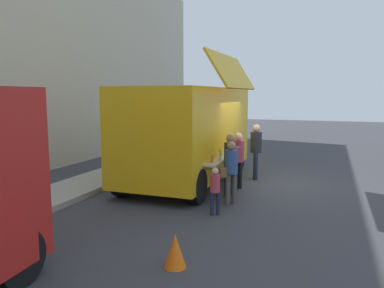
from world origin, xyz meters
TOP-DOWN VIEW (x-y plane):
  - ground_plane at (0.00, 0.00)m, footprint 60.00×60.00m
  - curb_strip at (-4.52, 4.76)m, footprint 28.00×1.60m
  - food_truck_main at (-0.51, 2.14)m, footprint 6.07×3.11m
  - traffic_cone_orange at (-6.32, 0.20)m, footprint 0.36×0.36m
  - trash_bin at (3.17, 4.46)m, footprint 0.60×0.60m
  - customer_front_ordering at (-1.04, 0.44)m, footprint 0.34×0.34m
  - customer_mid_with_backpack at (-1.90, 0.43)m, footprint 0.53×0.52m
  - customer_rear_waiting at (-2.60, 0.26)m, footprint 0.48×0.44m
  - customer_extra_browsing at (0.46, 0.21)m, footprint 0.37×0.36m
  - child_near_queue at (-3.57, 0.37)m, footprint 0.22×0.22m

SIDE VIEW (x-z plane):
  - ground_plane at x=0.00m, z-range 0.00..0.00m
  - curb_strip at x=-4.52m, z-range 0.00..0.15m
  - traffic_cone_orange at x=-6.32m, z-range 0.00..0.55m
  - trash_bin at x=3.17m, z-range 0.00..1.01m
  - child_near_queue at x=-3.57m, z-range 0.11..1.21m
  - customer_rear_waiting at x=-2.60m, z-range 0.15..1.74m
  - customer_front_ordering at x=-1.04m, z-range 0.16..1.81m
  - customer_mid_with_backpack at x=-1.90m, z-range 0.19..1.88m
  - customer_extra_browsing at x=0.46m, z-range 0.17..1.96m
  - food_truck_main at x=-0.51m, z-range -0.33..3.55m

